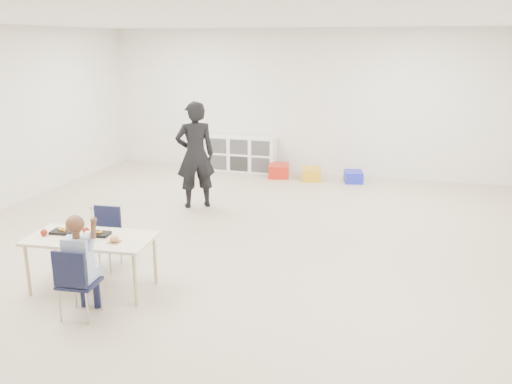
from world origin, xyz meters
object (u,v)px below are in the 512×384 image
(table, at_px, (93,263))
(cubby_shelf, at_px, (242,154))
(chair_near, at_px, (79,281))
(adult, at_px, (195,155))
(child, at_px, (77,261))

(table, relative_size, cubby_shelf, 0.96)
(chair_near, relative_size, adult, 0.43)
(adult, bearing_deg, child, 62.32)
(child, relative_size, adult, 0.67)
(child, relative_size, cubby_shelf, 0.80)
(table, height_order, child, child)
(table, xyz_separation_m, child, (0.20, -0.53, 0.26))
(child, height_order, adult, adult)
(child, bearing_deg, chair_near, 0.00)
(table, xyz_separation_m, cubby_shelf, (-0.22, 5.70, 0.05))
(chair_near, height_order, child, child)
(cubby_shelf, xyz_separation_m, adult, (0.08, -2.59, 0.49))
(adult, bearing_deg, cubby_shelf, -121.02)
(table, relative_size, adult, 0.81)
(child, distance_m, adult, 3.67)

